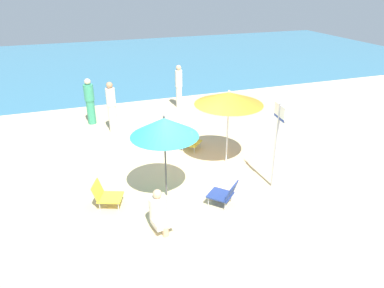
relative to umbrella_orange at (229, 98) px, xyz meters
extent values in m
plane|color=#D3BC8C|center=(-1.50, -0.79, -1.83)|extent=(40.00, 40.00, 0.00)
cube|color=teal|center=(-1.50, 14.09, -1.83)|extent=(40.00, 16.00, 0.01)
cylinder|color=silver|center=(0.00, 0.00, -0.84)|extent=(0.04, 0.04, 1.99)
cone|color=orange|center=(0.00, 0.00, 0.00)|extent=(1.80, 1.80, 0.32)
sphere|color=silver|center=(0.00, 0.00, 0.19)|extent=(0.06, 0.06, 0.06)
cylinder|color=#4C4C51|center=(-2.03, -1.09, -0.86)|extent=(0.04, 0.04, 1.95)
cone|color=teal|center=(-2.03, -1.09, -0.10)|extent=(1.51, 1.51, 0.42)
sphere|color=#4C4C51|center=(-2.03, -1.09, 0.14)|extent=(0.06, 0.06, 0.06)
cube|color=navy|center=(-0.98, -1.83, -1.60)|extent=(0.69, 0.70, 0.03)
cube|color=navy|center=(-0.80, -2.02, -1.42)|extent=(0.45, 0.43, 0.36)
cylinder|color=silver|center=(-1.26, -1.81, -1.72)|extent=(0.02, 0.02, 0.22)
cylinder|color=silver|center=(-0.98, -1.55, -1.72)|extent=(0.02, 0.02, 0.22)
cylinder|color=silver|center=(-0.98, -2.11, -1.72)|extent=(0.02, 0.02, 0.22)
cylinder|color=silver|center=(-0.70, -1.85, -1.72)|extent=(0.02, 0.02, 0.22)
cube|color=gold|center=(-3.32, -1.09, -1.61)|extent=(0.65, 0.63, 0.03)
cube|color=gold|center=(-3.57, -0.99, -1.43)|extent=(0.30, 0.49, 0.36)
cylinder|color=silver|center=(-3.06, -0.99, -1.73)|extent=(0.02, 0.02, 0.20)
cylinder|color=silver|center=(-3.20, -1.34, -1.73)|extent=(0.02, 0.02, 0.20)
cylinder|color=silver|center=(-3.44, -0.84, -1.73)|extent=(0.02, 0.02, 0.20)
cylinder|color=silver|center=(-3.58, -1.19, -1.73)|extent=(0.02, 0.02, 0.20)
cube|color=gold|center=(-0.66, 1.04, -1.60)|extent=(0.71, 0.72, 0.03)
cube|color=gold|center=(-0.84, 1.22, -1.39)|extent=(0.49, 0.49, 0.41)
cylinder|color=silver|center=(-0.37, 1.06, -1.73)|extent=(0.02, 0.02, 0.21)
cylinder|color=silver|center=(-0.67, 0.76, -1.73)|extent=(0.02, 0.02, 0.21)
cylinder|color=silver|center=(-0.64, 1.33, -1.73)|extent=(0.02, 0.02, 0.21)
cylinder|color=silver|center=(-0.94, 1.02, -1.73)|extent=(0.02, 0.02, 0.21)
cylinder|color=#389970|center=(-3.23, 4.18, -1.41)|extent=(0.28, 0.28, 0.84)
cylinder|color=#389970|center=(-3.23, 4.18, -0.71)|extent=(0.33, 0.33, 0.55)
sphere|color=beige|center=(-3.23, 4.18, -0.34)|extent=(0.20, 0.20, 0.20)
cylinder|color=silver|center=(0.17, 4.85, -1.42)|extent=(0.23, 0.23, 0.82)
cylinder|color=silver|center=(0.17, 4.85, -0.69)|extent=(0.27, 0.27, 0.64)
sphere|color=#DBAD84|center=(0.17, 4.85, -0.27)|extent=(0.19, 0.19, 0.19)
cube|color=silver|center=(-2.47, -2.34, -1.61)|extent=(0.41, 0.41, 0.12)
cylinder|color=#DBAD84|center=(-2.45, -2.50, -1.72)|extent=(0.12, 0.12, 0.22)
cylinder|color=silver|center=(-2.50, -2.16, -1.38)|extent=(0.36, 0.36, 0.47)
sphere|color=#DBAD84|center=(-2.50, -2.16, -1.05)|extent=(0.19, 0.19, 0.19)
cylinder|color=silver|center=(-2.63, 3.21, -1.38)|extent=(0.25, 0.25, 0.91)
cylinder|color=silver|center=(-2.63, 3.21, -0.64)|extent=(0.30, 0.30, 0.57)
sphere|color=tan|center=(-2.63, 3.21, -0.25)|extent=(0.20, 0.20, 0.20)
cylinder|color=#ADADB2|center=(0.53, -1.56, -0.76)|extent=(0.06, 0.06, 2.15)
cube|color=white|center=(0.53, -1.56, 0.10)|extent=(0.09, 0.51, 0.34)
cube|color=navy|center=(0.53, -1.56, -0.04)|extent=(0.09, 0.51, 0.06)
camera|label=1|loc=(-3.86, -8.06, 2.85)|focal=33.69mm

